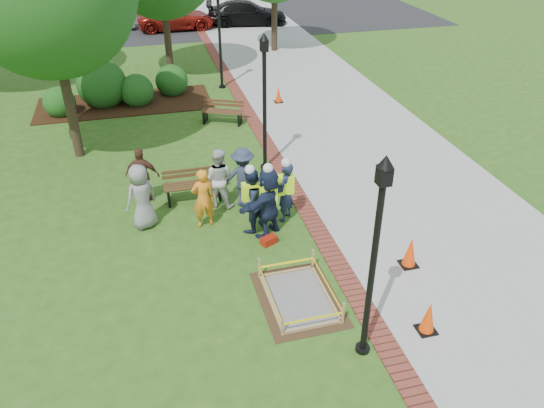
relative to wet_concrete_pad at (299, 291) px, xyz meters
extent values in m
plane|color=#285116|center=(-0.47, 1.26, -0.23)|extent=(100.00, 100.00, 0.00)
cube|color=#9E9E99|center=(4.53, 11.26, -0.22)|extent=(6.00, 60.00, 0.02)
cube|color=maroon|center=(1.28, 11.26, -0.22)|extent=(0.50, 60.00, 0.03)
cube|color=#381E0F|center=(-3.47, 13.26, -0.21)|extent=(7.00, 3.00, 0.05)
cube|color=black|center=(-0.47, 28.26, -0.23)|extent=(36.00, 12.00, 0.01)
cube|color=#47331E|center=(0.00, 0.00, -0.23)|extent=(1.73, 2.32, 0.01)
cube|color=slate|center=(0.00, 0.00, -0.21)|extent=(1.23, 1.82, 0.04)
cube|color=tan|center=(0.00, 0.00, -0.19)|extent=(1.35, 1.94, 0.08)
cube|color=tan|center=(0.00, 0.00, 0.04)|extent=(1.38, 1.97, 0.55)
cube|color=yellow|center=(0.00, 0.00, 0.07)|extent=(1.33, 1.92, 0.06)
cube|color=brown|center=(-1.68, 4.84, 0.27)|extent=(1.65, 0.49, 0.04)
cube|color=brown|center=(-1.68, 5.10, 0.53)|extent=(1.65, 0.04, 0.26)
cube|color=black|center=(-1.68, 4.84, 0.01)|extent=(1.50, 0.55, 0.49)
cube|color=brown|center=(0.10, 10.25, 0.24)|extent=(1.61, 1.06, 0.04)
cube|color=brown|center=(0.21, 10.47, 0.48)|extent=(1.44, 0.69, 0.25)
cube|color=black|center=(0.10, 10.25, -0.01)|extent=(1.50, 1.06, 0.46)
cube|color=black|center=(2.24, -1.58, -0.21)|extent=(0.38, 0.38, 0.05)
cone|color=#EA4407|center=(2.24, -1.58, 0.17)|extent=(0.30, 0.30, 0.71)
cube|color=black|center=(2.89, 0.49, -0.21)|extent=(0.40, 0.40, 0.05)
cone|color=#FF3F08|center=(2.89, 0.49, 0.19)|extent=(0.32, 0.32, 0.75)
cube|color=black|center=(2.73, 11.84, -0.21)|extent=(0.34, 0.34, 0.04)
cone|color=#FF3C08|center=(2.73, 11.84, 0.12)|extent=(0.27, 0.27, 0.63)
cube|color=#98190B|center=(-0.12, 2.20, -0.13)|extent=(0.46, 0.37, 0.20)
cylinder|color=black|center=(0.78, -1.74, 1.67)|extent=(0.12, 0.12, 3.80)
cube|color=black|center=(0.78, -1.74, 3.67)|extent=(0.22, 0.22, 0.32)
cone|color=black|center=(0.78, -1.74, 3.92)|extent=(0.28, 0.28, 0.22)
cylinder|color=black|center=(0.78, -1.74, -0.18)|extent=(0.28, 0.28, 0.10)
cylinder|color=black|center=(0.78, 6.26, 1.67)|extent=(0.12, 0.12, 3.80)
cube|color=black|center=(0.78, 6.26, 3.67)|extent=(0.22, 0.22, 0.32)
cone|color=black|center=(0.78, 6.26, 3.92)|extent=(0.28, 0.28, 0.22)
cylinder|color=black|center=(0.78, 6.26, -0.18)|extent=(0.28, 0.28, 0.10)
cylinder|color=black|center=(0.78, 14.26, 1.67)|extent=(0.12, 0.12, 3.80)
cylinder|color=black|center=(0.78, 14.26, -0.18)|extent=(0.28, 0.28, 0.10)
cylinder|color=#3D2D1E|center=(-5.03, 8.73, 1.94)|extent=(0.31, 0.31, 4.36)
cylinder|color=#3D2D1E|center=(-1.27, 16.42, 1.84)|extent=(0.31, 0.31, 4.15)
cylinder|color=#3D2D1E|center=(4.57, 19.55, 1.73)|extent=(0.32, 0.32, 3.92)
sphere|color=#1A4E16|center=(-5.89, 12.63, -0.23)|extent=(1.23, 1.23, 1.23)
sphere|color=#1A4E16|center=(-4.25, 13.43, -0.23)|extent=(2.00, 2.00, 2.00)
sphere|color=#1A4E16|center=(-2.92, 13.07, -0.23)|extent=(1.36, 1.36, 1.36)
sphere|color=#1A4E16|center=(-1.43, 13.98, -0.23)|extent=(1.37, 1.37, 1.37)
sphere|color=#1A4E16|center=(-3.07, 14.05, -0.23)|extent=(0.91, 0.91, 0.91)
imported|color=gray|center=(-3.11, 3.81, 0.66)|extent=(0.68, 0.61, 1.80)
imported|color=orange|center=(-1.56, 3.46, 0.60)|extent=(0.57, 0.41, 1.66)
imported|color=silver|center=(-1.00, 4.37, 0.63)|extent=(0.66, 0.58, 1.74)
imported|color=#562F22|center=(-3.03, 5.15, 0.59)|extent=(0.60, 0.47, 1.64)
imported|color=#2D344E|center=(-0.33, 4.26, 0.63)|extent=(0.62, 0.47, 1.73)
imported|color=#17213B|center=(-0.02, 2.65, 0.71)|extent=(0.71, 0.68, 1.89)
cube|color=#BCFD15|center=(-0.02, 2.65, 0.98)|extent=(0.42, 0.26, 0.52)
sphere|color=white|center=(-0.02, 2.65, 1.68)|extent=(0.25, 0.25, 0.25)
imported|color=#18283E|center=(0.59, 3.22, 0.60)|extent=(0.62, 0.63, 1.68)
cube|color=#BCFD15|center=(0.59, 3.22, 0.84)|extent=(0.42, 0.26, 0.52)
sphere|color=white|center=(0.59, 3.22, 1.47)|extent=(0.25, 0.25, 0.25)
imported|color=#18203F|center=(-0.42, 2.93, 0.65)|extent=(0.67, 0.62, 1.76)
cube|color=#BCFD15|center=(-0.42, 2.93, 0.90)|extent=(0.42, 0.26, 0.52)
sphere|color=white|center=(-0.42, 2.93, 1.55)|extent=(0.25, 0.25, 0.25)
imported|color=#292A2C|center=(-7.55, 26.19, -0.23)|extent=(2.79, 4.83, 1.48)
imported|color=#A0A1A5|center=(-4.59, 26.60, -0.23)|extent=(2.01, 4.49, 1.45)
imported|color=maroon|center=(-0.04, 25.72, -0.23)|extent=(2.00, 4.43, 1.43)
imported|color=black|center=(4.40, 25.83, -0.23)|extent=(2.86, 5.14, 1.59)
camera|label=1|loc=(-2.78, -8.44, 7.64)|focal=35.00mm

